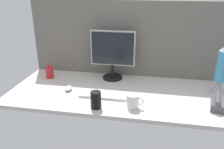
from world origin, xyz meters
TOP-DOWN VIEW (x-y plane):
  - ground_plane at (0.00, 0.00)cm, footprint 180.00×80.00cm
  - cubicle_wall_back at (0.00, 37.50)cm, footprint 180.00×5.00cm
  - monitor at (-11.19, 25.13)cm, footprint 39.99×18.00cm
  - keyboard at (-11.77, -11.72)cm, footprint 37.14×13.40cm
  - mouse at (-42.60, -7.01)cm, footprint 7.04×10.36cm
  - mug_red_plastic at (-68.81, 15.38)cm, footprint 6.93×6.93cm
  - mug_black_travel at (-13.19, -30.49)cm, footprint 7.56×7.56cm
  - mug_ceramic_white at (12.59, -25.80)cm, footprint 11.99×8.43cm
  - lava_lamp at (77.32, 9.17)cm, footprint 12.12×12.12cm
  - desk_phone at (75.45, -15.36)cm, footprint 20.68×22.20cm

SIDE VIEW (x-z plane):
  - ground_plane at x=0.00cm, z-range -3.00..0.00cm
  - keyboard at x=-11.77cm, z-range 0.00..2.00cm
  - mouse at x=-42.60cm, z-range 0.00..3.40cm
  - desk_phone at x=75.45cm, z-range -1.21..7.59cm
  - mug_ceramic_white at x=12.59cm, z-range 0.02..10.27cm
  - mug_red_plastic at x=-68.81cm, z-range 0.00..10.92cm
  - mug_black_travel at x=-13.19cm, z-range 0.00..12.48cm
  - lava_lamp at x=77.32cm, z-range -3.19..36.48cm
  - monitor at x=-11.19cm, z-range 2.17..46.44cm
  - cubicle_wall_back at x=0.00cm, z-range 0.00..68.84cm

